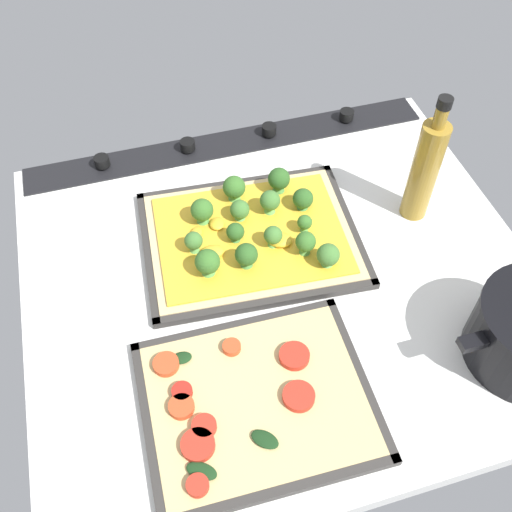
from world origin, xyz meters
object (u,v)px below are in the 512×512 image
at_px(baking_tray_back, 257,402).
at_px(oil_bottle, 425,169).
at_px(veggie_pizza_back, 252,400).
at_px(broccoli_pizza, 253,231).
at_px(baking_tray_front, 251,240).

distance_m(baking_tray_back, oil_bottle, 0.46).
xyz_separation_m(veggie_pizza_back, oil_bottle, (-0.37, -0.26, 0.09)).
bearing_deg(veggie_pizza_back, baking_tray_back, 174.31).
xyz_separation_m(broccoli_pizza, baking_tray_back, (0.07, 0.28, -0.02)).
bearing_deg(oil_bottle, baking_tray_front, -2.74).
distance_m(baking_tray_front, baking_tray_back, 0.29).
bearing_deg(baking_tray_front, oil_bottle, 177.26).
distance_m(baking_tray_front, oil_bottle, 0.30).
bearing_deg(oil_bottle, veggie_pizza_back, 35.88).
bearing_deg(baking_tray_back, veggie_pizza_back, -5.69).
relative_size(baking_tray_front, veggie_pizza_back, 1.28).
bearing_deg(broccoli_pizza, veggie_pizza_back, 73.70).
bearing_deg(baking_tray_back, baking_tray_front, -104.26).
xyz_separation_m(baking_tray_front, baking_tray_back, (0.07, 0.28, 0.00)).
height_order(broccoli_pizza, veggie_pizza_back, broccoli_pizza).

